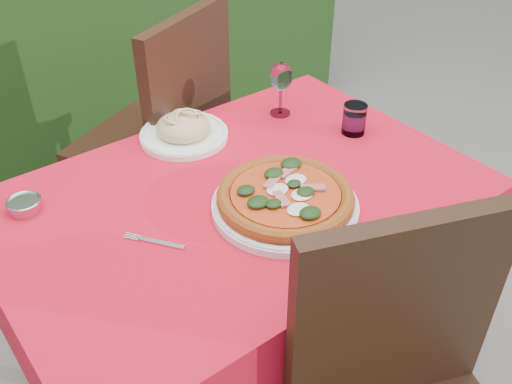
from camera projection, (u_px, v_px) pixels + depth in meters
ground at (242, 367)px, 1.95m from camera, size 60.00×60.00×0.00m
dining_table at (239, 235)px, 1.60m from camera, size 1.26×0.86×0.75m
chair_far at (166, 130)px, 2.07m from camera, size 0.62×0.62×1.04m
pizza_plate at (285, 199)px, 1.43m from camera, size 0.37×0.37×0.07m
pasta_plate at (184, 130)px, 1.71m from camera, size 0.27×0.27×0.08m
water_glass at (354, 120)px, 1.73m from camera, size 0.07×0.07×0.09m
wine_glass at (281, 79)px, 1.78m from camera, size 0.07×0.07×0.18m
fork at (160, 243)px, 1.34m from camera, size 0.11×0.15×0.00m
steel_ramekin at (25, 206)px, 1.44m from camera, size 0.08×0.08×0.03m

